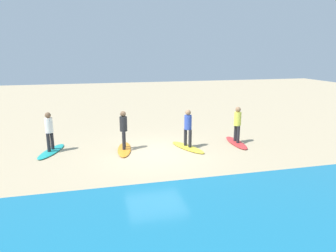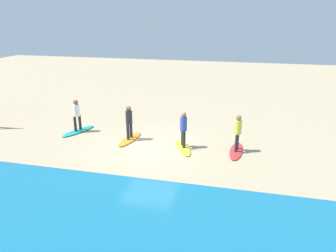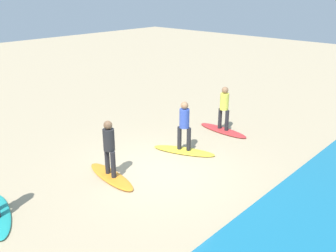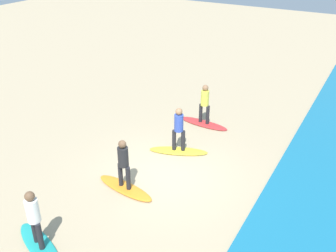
# 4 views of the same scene
# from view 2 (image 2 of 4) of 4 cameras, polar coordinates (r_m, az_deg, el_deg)

# --- Properties ---
(ground_plane) EXTENTS (60.00, 60.00, 0.00)m
(ground_plane) POSITION_cam_2_polar(r_m,az_deg,el_deg) (15.14, -3.29, -3.83)
(ground_plane) COLOR tan
(surfboard_red) EXTENTS (0.67, 2.13, 0.09)m
(surfboard_red) POSITION_cam_2_polar(r_m,az_deg,el_deg) (14.98, 11.87, -4.30)
(surfboard_red) COLOR red
(surfboard_red) RESTS_ON ground
(surfer_red) EXTENTS (0.32, 0.46, 1.64)m
(surfer_red) POSITION_cam_2_polar(r_m,az_deg,el_deg) (14.62, 12.13, -0.72)
(surfer_red) COLOR #232328
(surfer_red) RESTS_ON surfboard_red
(surfboard_yellow) EXTENTS (1.31, 2.16, 0.09)m
(surfboard_yellow) POSITION_cam_2_polar(r_m,az_deg,el_deg) (15.09, 2.66, -3.71)
(surfboard_yellow) COLOR yellow
(surfboard_yellow) RESTS_ON ground
(surfer_yellow) EXTENTS (0.32, 0.44, 1.64)m
(surfer_yellow) POSITION_cam_2_polar(r_m,az_deg,el_deg) (14.73, 2.72, -0.15)
(surfer_yellow) COLOR #232328
(surfer_yellow) RESTS_ON surfboard_yellow
(surfboard_orange) EXTENTS (0.84, 2.16, 0.09)m
(surfboard_orange) POSITION_cam_2_polar(r_m,az_deg,el_deg) (16.13, -6.71, -2.29)
(surfboard_orange) COLOR orange
(surfboard_orange) RESTS_ON ground
(surfer_orange) EXTENTS (0.32, 0.46, 1.64)m
(surfer_orange) POSITION_cam_2_polar(r_m,az_deg,el_deg) (15.80, -6.84, 1.06)
(surfer_orange) COLOR #232328
(surfer_orange) RESTS_ON surfboard_orange
(surfboard_teal) EXTENTS (1.24, 2.17, 0.09)m
(surfboard_teal) POSITION_cam_2_polar(r_m,az_deg,el_deg) (17.75, -15.45, -0.85)
(surfboard_teal) COLOR teal
(surfboard_teal) RESTS_ON ground
(surfer_teal) EXTENTS (0.32, 0.44, 1.64)m
(surfer_teal) POSITION_cam_2_polar(r_m,az_deg,el_deg) (17.45, -15.73, 2.21)
(surfer_teal) COLOR #232328
(surfer_teal) RESTS_ON surfboard_teal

